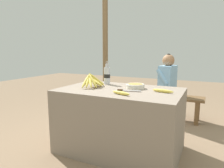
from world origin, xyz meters
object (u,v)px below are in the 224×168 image
banana_bunch_ripe (93,80)px  seated_vendor (165,82)px  water_bottle (107,75)px  wooden_bench (157,98)px  knife (126,90)px  serving_bowl (135,86)px  loose_banana_side (163,91)px  support_post_near (105,36)px  banana_bunch_green (136,89)px  loose_banana_front (121,93)px

banana_bunch_ripe → seated_vendor: bearing=67.6°
water_bottle → wooden_bench: bearing=71.4°
knife → wooden_bench: (-0.01, 1.39, -0.38)m
banana_bunch_ripe → serving_bowl: size_ratio=1.73×
loose_banana_side → support_post_near: (-1.48, 1.57, 0.69)m
knife → seated_vendor: 1.38m
water_bottle → support_post_near: bearing=118.8°
banana_bunch_ripe → banana_bunch_green: 1.38m
banana_bunch_ripe → knife: 0.43m
loose_banana_side → banana_bunch_ripe: bearing=-176.5°
water_bottle → knife: 0.49m
loose_banana_front → water_bottle: bearing=129.7°
banana_bunch_ripe → loose_banana_front: size_ratio=1.70×
water_bottle → loose_banana_side: bearing=-15.6°
loose_banana_side → knife: bearing=-164.1°
knife → wooden_bench: knife is taller
loose_banana_side → wooden_bench: size_ratio=0.15×
loose_banana_front → seated_vendor: size_ratio=0.19×
support_post_near → loose_banana_side: bearing=-46.7°
water_bottle → banana_bunch_green: 1.14m
water_bottle → support_post_near: 1.67m
seated_vendor → banana_bunch_ripe: bearing=76.3°
seated_vendor → support_post_near: bearing=-5.1°
banana_bunch_ripe → banana_bunch_green: size_ratio=1.10×
knife → banana_bunch_green: 1.46m
serving_bowl → seated_vendor: seated_vendor is taller
serving_bowl → wooden_bench: size_ratio=0.14×
water_bottle → support_post_near: (-0.75, 1.37, 0.59)m
serving_bowl → banana_bunch_green: serving_bowl is taller
banana_bunch_ripe → wooden_bench: 1.47m
wooden_bench → loose_banana_side: bearing=-74.5°
knife → support_post_near: size_ratio=0.09×
knife → serving_bowl: bearing=67.7°
wooden_bench → support_post_near: (-1.12, 0.28, 1.07)m
loose_banana_side → wooden_bench: 1.40m
serving_bowl → support_post_near: bearing=128.1°
banana_bunch_green → serving_bowl: bearing=-71.4°
banana_bunch_green → knife: bearing=-75.1°
water_bottle → banana_bunch_green: bearing=89.8°
loose_banana_front → loose_banana_side: bearing=40.0°
loose_banana_side → support_post_near: 2.27m
serving_bowl → banana_bunch_green: size_ratio=0.64×
loose_banana_side → water_bottle: bearing=164.4°
banana_bunch_ripe → water_bottle: bearing=78.2°
water_bottle → support_post_near: support_post_near is taller
loose_banana_side → seated_vendor: seated_vendor is taller
loose_banana_side → knife: size_ratio=0.92×
loose_banana_front → knife: (-0.02, 0.17, -0.01)m
water_bottle → wooden_bench: water_bottle is taller
wooden_bench → water_bottle: bearing=-108.6°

